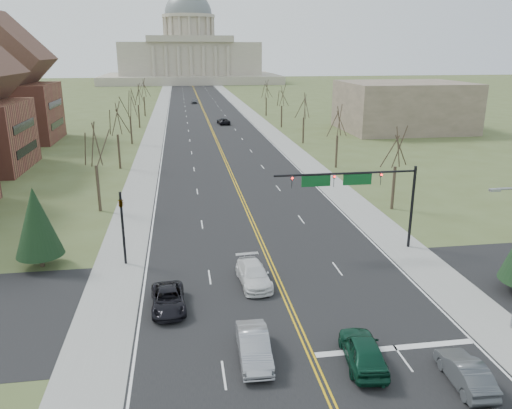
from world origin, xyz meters
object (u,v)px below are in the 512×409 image
object	(u,v)px
signal_mast	(356,185)
signal_left	(122,220)
car_nb_inner_lead	(363,350)
car_sb_outer_lead	(168,299)
car_sb_inner_second	(253,274)
car_nb_outer_lead	(465,372)
car_sb_inner_lead	(254,347)
car_far_sb	(194,101)
car_far_nb	(223,121)

from	to	relation	value
signal_mast	signal_left	xyz separation A→B (m)	(-18.95, 0.00, -2.05)
signal_left	car_nb_inner_lead	size ratio (longest dim) A/B	1.23
signal_mast	car_sb_outer_lead	distance (m)	18.06
signal_mast	car_sb_inner_second	bearing A→B (deg)	-151.47
car_nb_outer_lead	car_sb_outer_lead	bearing A→B (deg)	-30.87
signal_left	car_nb_inner_lead	distance (m)	21.24
signal_mast	car_nb_inner_lead	distance (m)	17.10
car_nb_outer_lead	car_sb_inner_lead	bearing A→B (deg)	-16.84
car_nb_outer_lead	signal_left	bearing A→B (deg)	-40.96
car_sb_inner_lead	car_far_sb	distance (m)	139.04
car_far_sb	car_sb_inner_lead	bearing A→B (deg)	-91.10
car_far_sb	car_sb_inner_second	bearing A→B (deg)	-90.55
car_nb_inner_lead	car_nb_outer_lead	size ratio (longest dim) A/B	1.13
signal_mast	car_far_nb	bearing A→B (deg)	93.17
car_far_nb	car_far_sb	world-z (taller)	car_far_sb
car_far_sb	car_nb_outer_lead	bearing A→B (deg)	-86.94
car_nb_inner_lead	car_sb_inner_lead	distance (m)	5.94
signal_left	car_sb_inner_second	bearing A→B (deg)	-27.80
car_nb_outer_lead	car_far_sb	bearing A→B (deg)	-83.17
car_nb_outer_lead	car_far_sb	size ratio (longest dim) A/B	1.02
car_far_nb	car_nb_outer_lead	bearing A→B (deg)	85.24
signal_left	car_sb_outer_lead	distance (m)	9.14
car_far_nb	signal_mast	bearing A→B (deg)	86.03
car_nb_inner_lead	car_nb_outer_lead	xyz separation A→B (m)	(4.55, -2.46, -0.12)
car_sb_inner_second	signal_mast	bearing A→B (deg)	24.95
signal_mast	car_sb_inner_lead	world-z (taller)	signal_mast
car_nb_outer_lead	car_far_sb	distance (m)	143.09
signal_mast	car_far_sb	world-z (taller)	signal_mast
signal_left	car_sb_outer_lead	size ratio (longest dim) A/B	1.26
car_sb_inner_second	car_nb_outer_lead	bearing A→B (deg)	-58.90
car_sb_inner_lead	car_sb_inner_second	world-z (taller)	car_sb_inner_lead
car_sb_inner_second	car_far_sb	distance (m)	129.78
car_nb_outer_lead	car_sb_outer_lead	size ratio (longest dim) A/B	0.91
car_far_nb	car_far_sb	xyz separation A→B (m)	(-5.10, 47.75, 0.01)
signal_left	car_sb_inner_lead	size ratio (longest dim) A/B	1.26
car_nb_outer_lead	car_far_sb	world-z (taller)	car_far_sb
car_far_nb	car_sb_inner_lead	bearing A→B (deg)	78.85
signal_mast	car_nb_outer_lead	world-z (taller)	signal_mast
car_nb_outer_lead	car_far_nb	world-z (taller)	car_nb_outer_lead
car_nb_outer_lead	car_sb_outer_lead	world-z (taller)	car_nb_outer_lead
car_nb_outer_lead	car_sb_inner_second	distance (m)	15.84
car_sb_outer_lead	car_far_nb	size ratio (longest dim) A/B	0.93
signal_left	car_sb_inner_lead	distance (m)	16.81
signal_left	car_sb_outer_lead	bearing A→B (deg)	-65.97
car_sb_outer_lead	car_far_sb	size ratio (longest dim) A/B	1.12
signal_mast	car_sb_inner_lead	distance (m)	18.53
car_sb_inner_lead	car_sb_inner_second	bearing A→B (deg)	83.30
signal_mast	car_nb_outer_lead	size ratio (longest dim) A/B	2.81
car_sb_outer_lead	car_sb_inner_second	xyz separation A→B (m)	(6.11, 2.80, 0.08)
car_sb_outer_lead	signal_mast	bearing A→B (deg)	23.99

